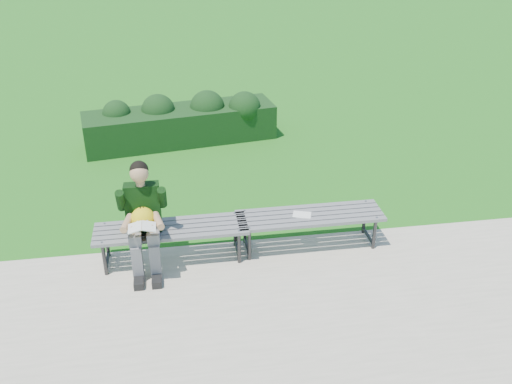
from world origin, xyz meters
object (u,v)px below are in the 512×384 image
at_px(hedge, 183,120).
at_px(bench_left, 171,231).
at_px(bench_right, 310,218).
at_px(seated_boy, 143,216).
at_px(paper_sheet, 302,215).

bearing_deg(hedge, bench_left, -94.62).
xyz_separation_m(bench_right, seated_boy, (-1.99, -0.14, 0.30)).
distance_m(bench_right, paper_sheet, 0.12).
bearing_deg(bench_right, paper_sheet, 180.00).
relative_size(bench_right, paper_sheet, 6.96).
relative_size(hedge, bench_left, 1.89).
xyz_separation_m(hedge, bench_left, (-0.30, -3.74, 0.03)).
bearing_deg(hedge, seated_boy, -98.92).
height_order(hedge, paper_sheet, hedge).
xyz_separation_m(bench_left, paper_sheet, (1.59, 0.04, 0.06)).
relative_size(bench_left, paper_sheet, 6.96).
distance_m(bench_right, seated_boy, 2.02).
distance_m(hedge, seated_boy, 3.90).
height_order(bench_left, seated_boy, seated_boy).
bearing_deg(bench_left, hedge, 85.38).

